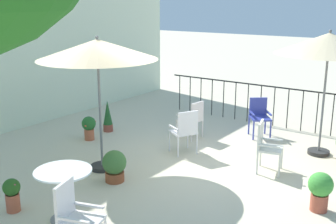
{
  "coord_description": "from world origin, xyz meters",
  "views": [
    {
      "loc": [
        -6.26,
        -3.87,
        3.07
      ],
      "look_at": [
        0.0,
        0.57,
        1.02
      ],
      "focal_mm": 44.79,
      "sensor_mm": 36.0,
      "label": 1
    }
  ],
  "objects_px": {
    "cafe_table_0": "(64,185)",
    "patio_chair_1": "(259,115)",
    "patio_umbrella_1": "(329,45)",
    "patio_chair_4": "(192,117)",
    "patio_chair_2": "(185,129)",
    "patio_umbrella_0": "(97,51)",
    "patio_chair_3": "(266,144)",
    "patio_chair_0": "(75,215)",
    "potted_plant_4": "(108,116)",
    "potted_plant_3": "(12,193)",
    "potted_plant_5": "(320,189)",
    "potted_plant_2": "(114,165)",
    "potted_plant_0": "(89,126)"
  },
  "relations": [
    {
      "from": "patio_chair_4",
      "to": "potted_plant_2",
      "type": "xyz_separation_m",
      "value": [
        -2.81,
        -0.16,
        -0.2
      ]
    },
    {
      "from": "patio_chair_2",
      "to": "potted_plant_2",
      "type": "relative_size",
      "value": 1.64
    },
    {
      "from": "cafe_table_0",
      "to": "patio_chair_0",
      "type": "xyz_separation_m",
      "value": [
        -0.5,
        -0.76,
        0.01
      ]
    },
    {
      "from": "patio_umbrella_1",
      "to": "patio_chair_3",
      "type": "height_order",
      "value": "patio_umbrella_1"
    },
    {
      "from": "patio_umbrella_0",
      "to": "patio_chair_3",
      "type": "height_order",
      "value": "patio_umbrella_0"
    },
    {
      "from": "cafe_table_0",
      "to": "patio_chair_4",
      "type": "relative_size",
      "value": 0.94
    },
    {
      "from": "potted_plant_0",
      "to": "potted_plant_4",
      "type": "bearing_deg",
      "value": 7.39
    },
    {
      "from": "patio_chair_1",
      "to": "potted_plant_0",
      "type": "height_order",
      "value": "patio_chair_1"
    },
    {
      "from": "cafe_table_0",
      "to": "potted_plant_5",
      "type": "xyz_separation_m",
      "value": [
        2.39,
        -2.89,
        -0.19
      ]
    },
    {
      "from": "patio_umbrella_0",
      "to": "cafe_table_0",
      "type": "distance_m",
      "value": 2.54
    },
    {
      "from": "patio_chair_3",
      "to": "potted_plant_2",
      "type": "height_order",
      "value": "patio_chair_3"
    },
    {
      "from": "potted_plant_5",
      "to": "patio_umbrella_0",
      "type": "bearing_deg",
      "value": 100.58
    },
    {
      "from": "patio_umbrella_0",
      "to": "patio_chair_1",
      "type": "height_order",
      "value": "patio_umbrella_0"
    },
    {
      "from": "patio_chair_2",
      "to": "patio_chair_1",
      "type": "bearing_deg",
      "value": -20.78
    },
    {
      "from": "patio_chair_4",
      "to": "potted_plant_5",
      "type": "relative_size",
      "value": 1.42
    },
    {
      "from": "potted_plant_5",
      "to": "potted_plant_4",
      "type": "bearing_deg",
      "value": 78.53
    },
    {
      "from": "cafe_table_0",
      "to": "potted_plant_4",
      "type": "xyz_separation_m",
      "value": [
        3.47,
        2.43,
        -0.17
      ]
    },
    {
      "from": "cafe_table_0",
      "to": "potted_plant_2",
      "type": "relative_size",
      "value": 1.44
    },
    {
      "from": "patio_umbrella_1",
      "to": "patio_chair_2",
      "type": "bearing_deg",
      "value": 124.91
    },
    {
      "from": "patio_umbrella_1",
      "to": "patio_chair_4",
      "type": "bearing_deg",
      "value": 102.95
    },
    {
      "from": "patio_chair_3",
      "to": "potted_plant_4",
      "type": "relative_size",
      "value": 1.23
    },
    {
      "from": "patio_umbrella_1",
      "to": "potted_plant_3",
      "type": "height_order",
      "value": "patio_umbrella_1"
    },
    {
      "from": "patio_chair_4",
      "to": "potted_plant_2",
      "type": "height_order",
      "value": "patio_chair_4"
    },
    {
      "from": "patio_chair_4",
      "to": "potted_plant_3",
      "type": "distance_m",
      "value": 4.51
    },
    {
      "from": "patio_chair_1",
      "to": "potted_plant_3",
      "type": "relative_size",
      "value": 1.7
    },
    {
      "from": "potted_plant_0",
      "to": "potted_plant_5",
      "type": "height_order",
      "value": "potted_plant_5"
    },
    {
      "from": "patio_chair_0",
      "to": "potted_plant_4",
      "type": "bearing_deg",
      "value": 38.84
    },
    {
      "from": "patio_chair_3",
      "to": "potted_plant_4",
      "type": "height_order",
      "value": "patio_chair_3"
    },
    {
      "from": "cafe_table_0",
      "to": "potted_plant_5",
      "type": "distance_m",
      "value": 3.76
    },
    {
      "from": "potted_plant_4",
      "to": "potted_plant_3",
      "type": "bearing_deg",
      "value": -157.1
    },
    {
      "from": "cafe_table_0",
      "to": "patio_chair_3",
      "type": "bearing_deg",
      "value": -25.81
    },
    {
      "from": "patio_chair_3",
      "to": "potted_plant_5",
      "type": "height_order",
      "value": "patio_chair_3"
    },
    {
      "from": "patio_umbrella_1",
      "to": "potted_plant_3",
      "type": "relative_size",
      "value": 4.87
    },
    {
      "from": "cafe_table_0",
      "to": "potted_plant_3",
      "type": "xyz_separation_m",
      "value": [
        -0.28,
        0.84,
        -0.25
      ]
    },
    {
      "from": "cafe_table_0",
      "to": "patio_chair_2",
      "type": "xyz_separation_m",
      "value": [
        3.25,
        0.07,
        -0.01
      ]
    },
    {
      "from": "cafe_table_0",
      "to": "patio_chair_3",
      "type": "xyz_separation_m",
      "value": [
        3.36,
        -1.62,
        -0.01
      ]
    },
    {
      "from": "patio_umbrella_0",
      "to": "patio_chair_4",
      "type": "bearing_deg",
      "value": -9.08
    },
    {
      "from": "patio_chair_4",
      "to": "potted_plant_2",
      "type": "relative_size",
      "value": 1.54
    },
    {
      "from": "patio_chair_0",
      "to": "patio_chair_3",
      "type": "distance_m",
      "value": 3.95
    },
    {
      "from": "potted_plant_0",
      "to": "potted_plant_5",
      "type": "distance_m",
      "value": 5.24
    },
    {
      "from": "cafe_table_0",
      "to": "patio_chair_2",
      "type": "height_order",
      "value": "patio_chair_2"
    },
    {
      "from": "cafe_table_0",
      "to": "potted_plant_0",
      "type": "height_order",
      "value": "cafe_table_0"
    },
    {
      "from": "patio_umbrella_1",
      "to": "patio_chair_1",
      "type": "height_order",
      "value": "patio_umbrella_1"
    },
    {
      "from": "patio_chair_4",
      "to": "potted_plant_3",
      "type": "xyz_separation_m",
      "value": [
        -4.49,
        0.35,
        -0.2
      ]
    },
    {
      "from": "patio_chair_3",
      "to": "potted_plant_5",
      "type": "relative_size",
      "value": 1.54
    },
    {
      "from": "patio_chair_0",
      "to": "patio_chair_1",
      "type": "relative_size",
      "value": 1.08
    },
    {
      "from": "patio_chair_3",
      "to": "potted_plant_2",
      "type": "relative_size",
      "value": 1.67
    },
    {
      "from": "patio_chair_3",
      "to": "potted_plant_3",
      "type": "relative_size",
      "value": 1.81
    },
    {
      "from": "cafe_table_0",
      "to": "potted_plant_2",
      "type": "height_order",
      "value": "cafe_table_0"
    },
    {
      "from": "cafe_table_0",
      "to": "patio_chair_1",
      "type": "relative_size",
      "value": 0.92
    }
  ]
}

